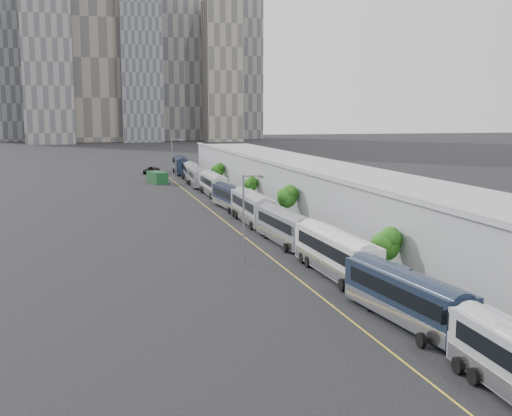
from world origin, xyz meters
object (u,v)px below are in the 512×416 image
object	(u,v)px
bus_3	(284,229)
bus_7	(197,179)
bus_8	(191,173)
street_lamp_far	(173,161)
bus_1	(405,301)
bus_6	(213,186)
bus_4	(252,210)
street_lamp_near	(246,213)
suv	(151,170)
bus_5	(231,199)
shipping_container	(157,178)
bus_2	(336,257)
bus_9	(181,167)

from	to	relation	value
bus_3	bus_7	size ratio (longest dim) A/B	1.01
bus_8	bus_7	bearing A→B (deg)	-87.68
street_lamp_far	bus_1	bearing A→B (deg)	-85.99
bus_6	bus_1	bearing A→B (deg)	-89.71
bus_3	bus_4	xyz separation A→B (m)	(-0.09, 13.85, 0.13)
bus_6	street_lamp_near	xyz separation A→B (m)	(-6.66, -51.22, 3.27)
suv	bus_6	bearing A→B (deg)	-58.93
bus_5	bus_8	xyz separation A→B (m)	(0.59, 41.42, 0.08)
bus_6	bus_5	bearing A→B (deg)	-91.14
bus_6	shipping_container	distance (m)	23.09
bus_5	street_lamp_far	xyz separation A→B (m)	(-5.36, 24.48, 3.95)
bus_8	street_lamp_far	size ratio (longest dim) A/B	1.36
bus_2	bus_7	size ratio (longest dim) A/B	1.09
bus_5	street_lamp_far	bearing A→B (deg)	97.70
bus_4	bus_1	bearing A→B (deg)	-89.61
bus_7	shipping_container	world-z (taller)	bus_7
bus_8	street_lamp_near	xyz separation A→B (m)	(-6.76, -76.02, 3.33)
bus_2	bus_4	size ratio (longest dim) A/B	1.00
bus_1	bus_4	xyz separation A→B (m)	(-0.05, 41.70, 0.15)
bus_2	street_lamp_near	bearing A→B (deg)	135.16
bus_3	street_lamp_far	xyz separation A→B (m)	(-5.55, 50.77, 3.89)
suv	bus_1	bearing A→B (deg)	-64.51
bus_6	street_lamp_far	world-z (taller)	street_lamp_far
shipping_container	suv	xyz separation A→B (m)	(0.73, 21.16, -0.35)
bus_3	bus_5	bearing A→B (deg)	87.96
bus_4	street_lamp_far	xyz separation A→B (m)	(-5.46, 36.92, 3.76)
bus_2	bus_5	bearing A→B (deg)	89.45
bus_6	shipping_container	size ratio (longest dim) A/B	2.20
bus_2	street_lamp_far	world-z (taller)	street_lamp_far
street_lamp_far	suv	world-z (taller)	street_lamp_far
shipping_container	bus_1	bearing A→B (deg)	-99.53
bus_9	street_lamp_far	distance (m)	34.00
bus_5	bus_8	bearing A→B (deg)	84.54
bus_9	street_lamp_near	distance (m)	92.63
street_lamp_near	bus_1	bearing A→B (deg)	-72.07
shipping_container	suv	world-z (taller)	shipping_container
bus_1	bus_4	bearing A→B (deg)	84.14
bus_9	shipping_container	size ratio (longest dim) A/B	2.34
bus_7	shipping_container	size ratio (longest dim) A/B	2.08
bus_2	bus_6	size ratio (longest dim) A/B	1.03
bus_7	street_lamp_near	bearing A→B (deg)	-92.23
street_lamp_far	bus_7	bearing A→B (deg)	49.63
bus_3	bus_6	distance (m)	42.92
bus_6	bus_7	bearing A→B (deg)	92.31
bus_9	bus_7	bearing A→B (deg)	-86.78
bus_1	bus_5	bearing A→B (deg)	84.23
bus_6	bus_8	distance (m)	24.80
bus_4	bus_8	xyz separation A→B (m)	(0.48, 53.87, -0.11)
bus_1	bus_3	size ratio (longest dim) A/B	0.99
bus_4	bus_6	world-z (taller)	bus_4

